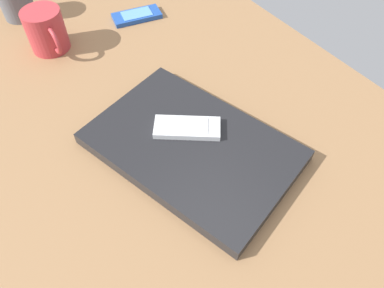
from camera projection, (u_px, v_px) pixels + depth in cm
name	position (u px, v px, depth cm)	size (l,w,h in cm)	color
desk_surface	(177.00, 126.00, 72.16)	(120.00, 80.00, 3.00)	olive
laptop_closed	(192.00, 147.00, 65.58)	(35.47, 23.46, 2.40)	black
cell_phone_on_laptop	(187.00, 128.00, 66.04)	(11.12, 12.34, 1.23)	silver
cell_phone_on_desk	(137.00, 16.00, 92.27)	(7.88, 12.71, 1.25)	#1E479E
coffee_mug	(46.00, 31.00, 81.50)	(11.92, 8.49, 9.28)	#B23338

